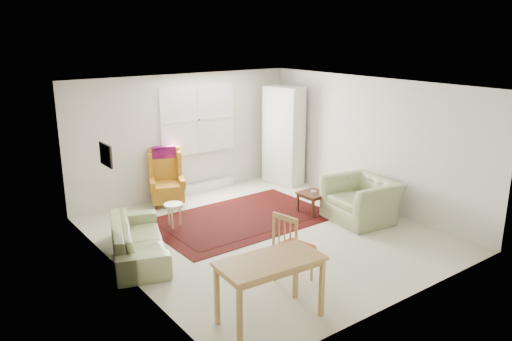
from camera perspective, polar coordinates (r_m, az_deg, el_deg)
room at (r=8.31m, az=0.47°, el=1.26°), size 5.04×5.54×2.51m
rug at (r=9.17m, az=-1.75°, el=-5.50°), size 3.20×2.08×0.03m
sofa at (r=7.81m, az=-13.37°, el=-6.91°), size 1.34×2.07×0.78m
armchair at (r=9.18m, az=11.95°, el=-2.86°), size 1.18×1.31×0.92m
wingback_chair at (r=9.92m, az=-10.21°, el=-0.76°), size 0.84×0.87×1.12m
coffee_table at (r=9.50m, az=6.54°, el=-3.64°), size 0.50×0.50×0.40m
stool at (r=8.85m, az=-9.37°, el=-5.09°), size 0.38×0.38×0.44m
cabinet at (r=11.05m, az=3.19°, el=3.97°), size 0.64×0.95×2.16m
desk at (r=6.03m, az=1.62°, el=-13.50°), size 1.29×0.71×0.79m
desk_chair at (r=6.86m, az=4.34°, el=-8.67°), size 0.52×0.52×1.02m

